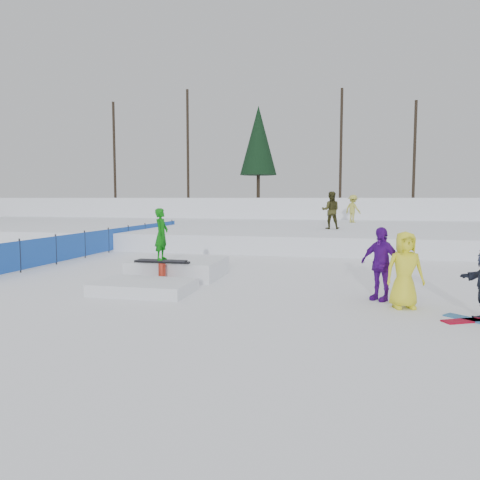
% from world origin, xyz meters
% --- Properties ---
extents(ground, '(120.00, 120.00, 0.00)m').
position_xyz_m(ground, '(0.00, 0.00, 0.00)').
color(ground, white).
extents(snow_berm, '(60.00, 14.00, 2.40)m').
position_xyz_m(snow_berm, '(0.00, 30.00, 1.20)').
color(snow_berm, white).
rests_on(snow_berm, ground).
extents(snow_midrise, '(50.00, 18.00, 0.80)m').
position_xyz_m(snow_midrise, '(0.00, 16.00, 0.40)').
color(snow_midrise, white).
rests_on(snow_midrise, ground).
extents(safety_fence, '(0.05, 16.00, 1.10)m').
position_xyz_m(safety_fence, '(-6.50, 6.60, 0.55)').
color(safety_fence, '#1A4AAF').
rests_on(safety_fence, ground).
extents(treeline, '(40.24, 4.22, 10.50)m').
position_xyz_m(treeline, '(6.18, 28.28, 7.45)').
color(treeline, black).
rests_on(treeline, snow_berm).
extents(walker_olive, '(0.96, 0.76, 1.92)m').
position_xyz_m(walker_olive, '(2.87, 12.48, 1.76)').
color(walker_olive, '#323114').
rests_on(walker_olive, snow_midrise).
extents(walker_ygreen, '(1.31, 1.26, 1.79)m').
position_xyz_m(walker_ygreen, '(4.04, 19.24, 1.70)').
color(walker_ygreen, '#B0B042').
rests_on(walker_ygreen, snow_midrise).
extents(spectator_purple, '(1.07, 0.93, 1.73)m').
position_xyz_m(spectator_purple, '(4.50, -0.73, 0.86)').
color(spectator_purple, '#530E90').
rests_on(spectator_purple, ground).
extents(spectator_yellow, '(0.92, 0.72, 1.68)m').
position_xyz_m(spectator_yellow, '(4.97, -1.42, 0.84)').
color(spectator_yellow, yellow).
rests_on(spectator_yellow, ground).
extents(loose_board_red, '(1.38, 0.88, 0.03)m').
position_xyz_m(loose_board_red, '(6.22, -2.23, 0.01)').
color(loose_board_red, maroon).
rests_on(loose_board_red, ground).
extents(loose_board_teal, '(1.23, 1.14, 0.03)m').
position_xyz_m(loose_board_teal, '(6.28, -2.34, 0.01)').
color(loose_board_teal, '#2D6598').
rests_on(loose_board_teal, ground).
extents(jib_rail_feature, '(2.60, 4.40, 2.11)m').
position_xyz_m(jib_rail_feature, '(-1.25, 0.57, 0.30)').
color(jib_rail_feature, white).
rests_on(jib_rail_feature, ground).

